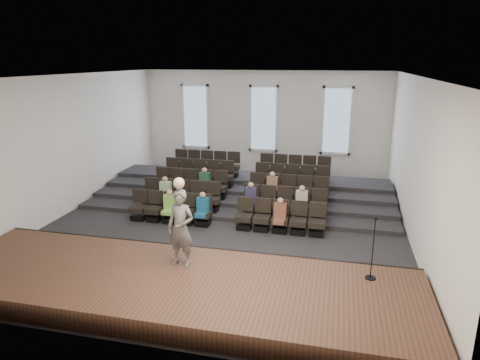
{
  "coord_description": "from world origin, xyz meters",
  "views": [
    {
      "loc": [
        3.64,
        -13.68,
        5.53
      ],
      "look_at": [
        0.32,
        0.5,
        1.39
      ],
      "focal_mm": 32.0,
      "sensor_mm": 36.0,
      "label": 1
    }
  ],
  "objects": [
    {
      "name": "audience",
      "position": [
        0.0,
        0.32,
        0.81
      ],
      "size": [
        5.45,
        2.64,
        1.1
      ],
      "color": "#81C24D",
      "rests_on": "seating_rows"
    },
    {
      "name": "speaker",
      "position": [
        -0.04,
        -4.42,
        1.49
      ],
      "size": [
        0.79,
        0.58,
        1.97
      ],
      "primitive_type": "imported",
      "rotation": [
        0.0,
        0.0,
        -0.16
      ],
      "color": "#565452",
      "rests_on": "stage"
    },
    {
      "name": "seating_rows",
      "position": [
        -0.0,
        1.54,
        0.68
      ],
      "size": [
        6.8,
        4.7,
        1.67
      ],
      "color": "black",
      "rests_on": "ground"
    },
    {
      "name": "wall_left",
      "position": [
        -6.02,
        0.0,
        2.5
      ],
      "size": [
        0.04,
        14.0,
        5.0
      ],
      "primitive_type": "cube",
      "color": "white",
      "rests_on": "ground"
    },
    {
      "name": "ground",
      "position": [
        0.0,
        0.0,
        0.0
      ],
      "size": [
        14.0,
        14.0,
        0.0
      ],
      "primitive_type": "plane",
      "color": "black",
      "rests_on": "ground"
    },
    {
      "name": "wall_right",
      "position": [
        6.02,
        0.0,
        2.5
      ],
      "size": [
        0.04,
        14.0,
        5.0
      ],
      "primitive_type": "cube",
      "color": "white",
      "rests_on": "ground"
    },
    {
      "name": "wall_front",
      "position": [
        0.0,
        -7.02,
        2.5
      ],
      "size": [
        12.0,
        0.04,
        5.0
      ],
      "primitive_type": "cube",
      "color": "white",
      "rests_on": "ground"
    },
    {
      "name": "risers",
      "position": [
        0.0,
        3.17,
        0.2
      ],
      "size": [
        11.8,
        4.8,
        0.6
      ],
      "color": "black",
      "rests_on": "ground"
    },
    {
      "name": "stage",
      "position": [
        0.0,
        -5.1,
        0.25
      ],
      "size": [
        11.8,
        3.6,
        0.5
      ],
      "primitive_type": "cube",
      "color": "#4E2F21",
      "rests_on": "ground"
    },
    {
      "name": "stage_lip",
      "position": [
        0.0,
        -3.33,
        0.25
      ],
      "size": [
        11.8,
        0.06,
        0.52
      ],
      "primitive_type": "cube",
      "color": "black",
      "rests_on": "ground"
    },
    {
      "name": "mic_stand",
      "position": [
        4.58,
        -4.08,
        0.96
      ],
      "size": [
        0.26,
        0.26,
        1.55
      ],
      "color": "black",
      "rests_on": "stage"
    },
    {
      "name": "wall_back",
      "position": [
        0.0,
        7.02,
        2.5
      ],
      "size": [
        12.0,
        0.04,
        5.0
      ],
      "primitive_type": "cube",
      "color": "white",
      "rests_on": "ground"
    },
    {
      "name": "windows",
      "position": [
        0.0,
        6.95,
        2.7
      ],
      "size": [
        8.44,
        0.1,
        3.24
      ],
      "color": "white",
      "rests_on": "wall_back"
    },
    {
      "name": "ceiling",
      "position": [
        0.0,
        0.0,
        5.01
      ],
      "size": [
        12.0,
        14.0,
        0.02
      ],
      "primitive_type": "cube",
      "color": "white",
      "rests_on": "ground"
    }
  ]
}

